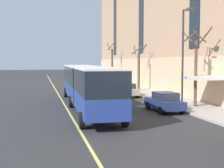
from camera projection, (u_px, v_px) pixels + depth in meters
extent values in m
plane|color=#303033|center=(107.00, 121.00, 20.77)|extent=(260.00, 260.00, 0.00)
cube|color=#ADA89E|center=(201.00, 109.00, 25.62)|extent=(4.19, 160.00, 0.15)
cube|color=silver|center=(205.00, 78.00, 25.86)|extent=(3.20, 3.40, 0.24)
cube|color=navy|center=(81.00, 89.00, 30.62)|extent=(2.91, 12.23, 1.27)
cube|color=black|center=(81.00, 75.00, 30.52)|extent=(2.92, 12.23, 1.55)
cube|color=white|center=(81.00, 66.00, 30.46)|extent=(2.94, 12.23, 0.12)
cube|color=#19232D|center=(76.00, 74.00, 36.50)|extent=(2.39, 0.14, 1.16)
cube|color=orange|center=(76.00, 67.00, 36.46)|extent=(1.82, 0.11, 0.28)
cube|color=black|center=(76.00, 89.00, 36.65)|extent=(2.55, 0.19, 0.24)
cube|color=white|center=(68.00, 87.00, 36.45)|extent=(0.28, 0.07, 0.18)
cube|color=white|center=(83.00, 87.00, 36.82)|extent=(0.28, 0.07, 0.18)
cylinder|color=#595651|center=(90.00, 86.00, 24.14)|extent=(2.49, 1.06, 2.47)
cube|color=navy|center=(98.00, 103.00, 20.33)|extent=(2.78, 6.97, 1.27)
cube|color=black|center=(98.00, 81.00, 20.23)|extent=(2.79, 6.97, 1.55)
cube|color=white|center=(98.00, 69.00, 20.17)|extent=(2.80, 6.97, 0.12)
cylinder|color=black|center=(66.00, 93.00, 34.57)|extent=(0.33, 1.01, 1.00)
cylinder|color=black|center=(89.00, 92.00, 35.10)|extent=(0.33, 1.01, 1.00)
cylinder|color=black|center=(71.00, 102.00, 26.85)|extent=(0.33, 1.01, 1.00)
cylinder|color=black|center=(101.00, 101.00, 27.37)|extent=(0.33, 1.01, 1.00)
cylinder|color=black|center=(82.00, 120.00, 18.27)|extent=(0.33, 1.01, 1.00)
cylinder|color=black|center=(125.00, 119.00, 18.79)|extent=(0.33, 1.01, 1.00)
cube|color=navy|center=(164.00, 103.00, 24.62)|extent=(1.86, 4.30, 0.64)
cube|color=#232D38|center=(165.00, 96.00, 24.37)|extent=(1.59, 1.95, 0.56)
cube|color=navy|center=(165.00, 92.00, 24.35)|extent=(1.55, 1.87, 0.04)
cylinder|color=black|center=(148.00, 106.00, 25.69)|extent=(0.24, 0.65, 0.64)
cylinder|color=black|center=(167.00, 105.00, 26.13)|extent=(0.24, 0.65, 0.64)
cylinder|color=black|center=(161.00, 110.00, 23.15)|extent=(0.24, 0.65, 0.64)
cylinder|color=black|center=(182.00, 109.00, 23.59)|extent=(0.24, 0.65, 0.64)
cube|color=#BCAD89|center=(126.00, 91.00, 35.15)|extent=(1.76, 4.66, 0.64)
cube|color=#232D38|center=(127.00, 86.00, 34.88)|extent=(1.55, 2.10, 0.56)
cube|color=#BCAD89|center=(127.00, 83.00, 34.86)|extent=(1.51, 2.00, 0.04)
cylinder|color=black|center=(116.00, 93.00, 36.38)|extent=(0.22, 0.64, 0.64)
cylinder|color=black|center=(130.00, 92.00, 36.77)|extent=(0.22, 0.64, 0.64)
cylinder|color=black|center=(122.00, 95.00, 33.58)|extent=(0.22, 0.64, 0.64)
cylinder|color=black|center=(137.00, 95.00, 33.96)|extent=(0.22, 0.64, 0.64)
cube|color=#23603D|center=(97.00, 81.00, 53.03)|extent=(1.84, 4.28, 0.64)
cube|color=#232D38|center=(97.00, 77.00, 52.78)|extent=(1.60, 1.94, 0.56)
cube|color=#23603D|center=(97.00, 76.00, 52.76)|extent=(1.56, 1.85, 0.04)
cylinder|color=black|center=(90.00, 82.00, 54.12)|extent=(0.23, 0.64, 0.64)
cylinder|color=black|center=(100.00, 82.00, 54.54)|extent=(0.23, 0.64, 0.64)
cylinder|color=black|center=(93.00, 83.00, 51.56)|extent=(0.23, 0.64, 0.64)
cylinder|color=black|center=(104.00, 83.00, 51.98)|extent=(0.23, 0.64, 0.64)
cube|color=black|center=(107.00, 84.00, 45.87)|extent=(1.78, 4.73, 0.64)
cube|color=#232D38|center=(107.00, 80.00, 45.60)|extent=(1.53, 2.14, 0.56)
cube|color=black|center=(107.00, 78.00, 45.58)|extent=(1.50, 2.04, 0.04)
cylinder|color=black|center=(100.00, 85.00, 47.14)|extent=(0.23, 0.64, 0.64)
cylinder|color=black|center=(110.00, 85.00, 47.49)|extent=(0.23, 0.64, 0.64)
cylinder|color=black|center=(103.00, 87.00, 44.30)|extent=(0.23, 0.64, 0.64)
cylinder|color=black|center=(114.00, 87.00, 44.65)|extent=(0.23, 0.64, 0.64)
cylinder|color=brown|center=(196.00, 73.00, 26.29)|extent=(0.26, 0.26, 5.58)
cylinder|color=brown|center=(206.00, 35.00, 26.32)|extent=(0.24, 1.86, 1.32)
cylinder|color=brown|center=(190.00, 37.00, 26.79)|extent=(1.68, 0.55, 1.14)
cylinder|color=brown|center=(188.00, 37.00, 25.87)|extent=(0.16, 1.60, 0.98)
cylinder|color=brown|center=(199.00, 36.00, 25.48)|extent=(1.26, 0.26, 1.09)
cylinder|color=brown|center=(139.00, 71.00, 41.31)|extent=(0.33, 0.33, 5.01)
cylinder|color=brown|center=(143.00, 49.00, 41.44)|extent=(0.54, 1.53, 1.35)
cylinder|color=brown|center=(138.00, 49.00, 41.94)|extent=(1.77, 0.41, 1.31)
cylinder|color=brown|center=(135.00, 49.00, 41.08)|extent=(0.37, 1.20, 1.25)
cylinder|color=brown|center=(112.00, 66.00, 56.28)|extent=(0.35, 0.35, 6.06)
cylinder|color=brown|center=(115.00, 47.00, 56.17)|extent=(0.17, 1.23, 1.01)
cylinder|color=brown|center=(111.00, 46.00, 56.56)|extent=(1.28, 0.35, 1.42)
cylinder|color=brown|center=(108.00, 46.00, 55.77)|extent=(0.33, 1.62, 1.48)
cylinder|color=#2D2D30|center=(183.00, 59.00, 25.40)|extent=(0.16, 0.16, 7.99)
cylinder|color=#2D2D30|center=(187.00, 10.00, 24.58)|extent=(0.10, 1.10, 0.10)
cube|color=#3D3D3F|center=(190.00, 9.00, 24.05)|extent=(0.36, 0.60, 0.20)
cube|color=#E0D66B|center=(70.00, 115.00, 23.19)|extent=(0.16, 140.00, 0.01)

